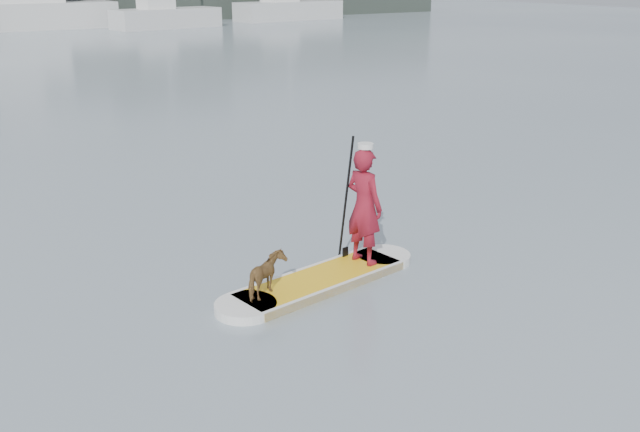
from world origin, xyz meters
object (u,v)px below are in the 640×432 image
paddleboard (320,281)px  paddler (364,206)px  sailboat_e (166,16)px  sailboat_f (288,8)px  dog (266,276)px  motor_yacht_a (25,2)px

paddleboard → paddler: paddler is taller
sailboat_e → sailboat_f: sailboat_f is taller
dog → sailboat_e: size_ratio=0.06×
paddleboard → dog: 0.97m
motor_yacht_a → paddler: bearing=-96.0°
sailboat_e → motor_yacht_a: bearing=146.6°
paddleboard → motor_yacht_a: size_ratio=0.29×
dog → motor_yacht_a: motor_yacht_a is taller
paddler → dog: 1.82m
paddler → motor_yacht_a: 48.66m
sailboat_e → sailboat_f: (12.00, 2.75, 0.15)m
paddleboard → motor_yacht_a: (5.73, 48.53, 1.85)m
paddleboard → sailboat_e: 46.82m
dog → paddleboard: bearing=-114.8°
paddler → paddleboard: bearing=87.0°
paddler → sailboat_e: bearing=-29.1°
paddleboard → paddler: (0.82, 0.13, 0.90)m
sailboat_e → motor_yacht_a: size_ratio=1.02×
paddler → sailboat_e: 46.44m
dog → motor_yacht_a: (6.63, 48.67, 1.51)m
dog → sailboat_f: (27.53, 47.35, 0.58)m
paddler → sailboat_e: (13.82, 44.34, -0.13)m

